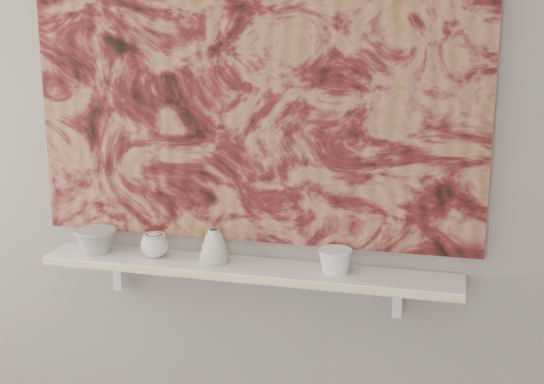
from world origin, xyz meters
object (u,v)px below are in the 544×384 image
(bowl_grey, at_px, (96,240))
(bell_vessel, at_px, (214,246))
(painting, at_px, (253,76))
(cup_cream, at_px, (155,245))
(bowl_white, at_px, (335,261))
(shelf, at_px, (247,269))

(bowl_grey, relative_size, bell_vessel, 1.29)
(bell_vessel, bearing_deg, bowl_grey, 180.00)
(painting, height_order, bell_vessel, painting)
(cup_cream, bearing_deg, painting, 13.85)
(bowl_grey, relative_size, cup_cream, 1.56)
(painting, height_order, cup_cream, painting)
(cup_cream, xyz_separation_m, bowl_white, (0.62, 0.00, -0.00))
(bell_vessel, xyz_separation_m, bowl_white, (0.41, 0.00, -0.02))
(bowl_grey, height_order, cup_cream, cup_cream)
(painting, xyz_separation_m, bell_vessel, (-0.11, -0.08, -0.55))
(shelf, relative_size, cup_cream, 14.90)
(shelf, bearing_deg, bowl_grey, 180.00)
(painting, relative_size, cup_cream, 15.97)
(cup_cream, distance_m, bowl_white, 0.62)
(shelf, distance_m, painting, 0.63)
(shelf, height_order, bowl_grey, bowl_grey)
(painting, bearing_deg, bell_vessel, -144.97)
(painting, xyz_separation_m, bowl_white, (0.29, -0.08, -0.57))
(shelf, bearing_deg, painting, 90.00)
(bowl_grey, xyz_separation_m, bell_vessel, (0.43, 0.00, 0.01))
(cup_cream, height_order, bell_vessel, bell_vessel)
(shelf, xyz_separation_m, bowl_grey, (-0.55, 0.00, 0.06))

